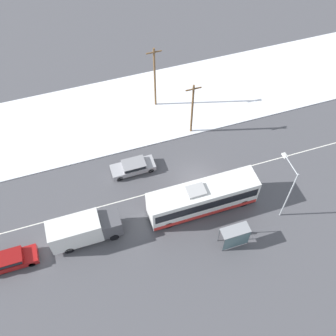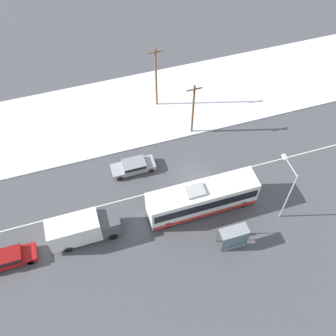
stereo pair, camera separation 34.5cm
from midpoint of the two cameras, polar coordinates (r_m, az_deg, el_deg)
ground_plane at (r=42.47m, az=3.84°, el=-1.86°), size 120.00×120.00×0.00m
snow_lot at (r=50.08m, az=-1.19°, el=9.41°), size 80.00×12.38×0.12m
lane_marking_center at (r=42.47m, az=3.84°, el=-1.86°), size 60.00×0.12×0.00m
city_bus at (r=39.22m, az=4.80°, el=-4.36°), size 11.06×2.57×3.60m
box_truck at (r=38.29m, az=-12.44°, el=-8.69°), size 6.77×2.30×3.08m
sedan_car at (r=42.78m, az=-5.29°, el=0.24°), size 4.77×1.80×1.31m
parked_car_near_truck at (r=39.86m, az=-22.07°, el=-12.22°), size 4.67×1.80×1.45m
pedestrian_at_stop at (r=38.61m, az=8.89°, el=-8.79°), size 0.61×0.27×1.68m
bus_shelter at (r=37.61m, az=9.54°, el=-9.74°), size 2.71×1.20×2.40m
streetlamp at (r=38.18m, az=16.78°, el=-2.47°), size 0.36×2.73×7.08m
utility_pole_roadside at (r=44.18m, az=3.31°, el=8.59°), size 1.80×0.24×7.14m
utility_pole_snowlot at (r=47.00m, az=-2.15°, el=13.01°), size 1.80×0.24×8.42m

